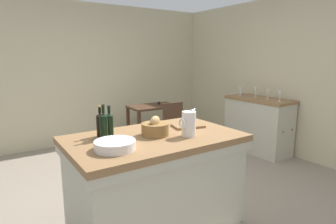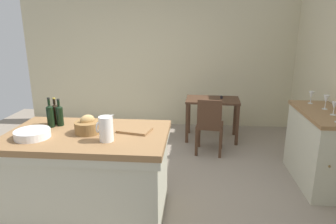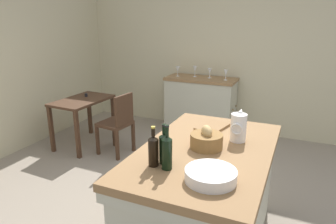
{
  "view_description": "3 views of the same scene",
  "coord_description": "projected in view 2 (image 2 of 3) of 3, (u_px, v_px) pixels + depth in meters",
  "views": [
    {
      "loc": [
        -1.66,
        -2.74,
        1.64
      ],
      "look_at": [
        0.31,
        0.22,
        0.93
      ],
      "focal_mm": 30.15,
      "sensor_mm": 36.0,
      "label": 1
    },
    {
      "loc": [
        0.68,
        -3.28,
        1.94
      ],
      "look_at": [
        0.36,
        0.38,
        0.88
      ],
      "focal_mm": 32.24,
      "sensor_mm": 36.0,
      "label": 2
    },
    {
      "loc": [
        -2.52,
        -1.19,
        1.91
      ],
      "look_at": [
        0.41,
        0.12,
        0.9
      ],
      "focal_mm": 33.09,
      "sensor_mm": 36.0,
      "label": 3
    }
  ],
  "objects": [
    {
      "name": "ground_plane",
      "position": [
        136.0,
        188.0,
        3.74
      ],
      "size": [
        6.76,
        6.76,
        0.0
      ],
      "primitive_type": "plane",
      "color": "gray"
    },
    {
      "name": "wall_back",
      "position": [
        159.0,
        59.0,
        5.86
      ],
      "size": [
        5.32,
        0.12,
        2.6
      ],
      "primitive_type": "cube",
      "color": "beige",
      "rests_on": "ground"
    },
    {
      "name": "island_table",
      "position": [
        90.0,
        171.0,
        3.1
      ],
      "size": [
        1.6,
        0.98,
        0.91
      ],
      "color": "olive",
      "rests_on": "ground"
    },
    {
      "name": "side_cabinet",
      "position": [
        319.0,
        148.0,
        3.75
      ],
      "size": [
        0.52,
        1.16,
        0.94
      ],
      "color": "olive",
      "rests_on": "ground"
    },
    {
      "name": "writing_desk",
      "position": [
        212.0,
        106.0,
        5.19
      ],
      "size": [
        0.92,
        0.6,
        0.77
      ],
      "color": "#472D1E",
      "rests_on": "ground"
    },
    {
      "name": "wooden_chair",
      "position": [
        210.0,
        124.0,
        4.6
      ],
      "size": [
        0.45,
        0.45,
        0.89
      ],
      "color": "#472D1E",
      "rests_on": "ground"
    },
    {
      "name": "pitcher",
      "position": [
        106.0,
        129.0,
        2.75
      ],
      "size": [
        0.17,
        0.13,
        0.27
      ],
      "color": "white",
      "rests_on": "island_table"
    },
    {
      "name": "wash_bowl",
      "position": [
        32.0,
        134.0,
        2.85
      ],
      "size": [
        0.33,
        0.33,
        0.07
      ],
      "primitive_type": "cylinder",
      "color": "white",
      "rests_on": "island_table"
    },
    {
      "name": "bread_basket",
      "position": [
        88.0,
        126.0,
        2.97
      ],
      "size": [
        0.26,
        0.26,
        0.19
      ],
      "color": "olive",
      "rests_on": "island_table"
    },
    {
      "name": "cutting_board",
      "position": [
        135.0,
        130.0,
        3.03
      ],
      "size": [
        0.35,
        0.28,
        0.02
      ],
      "primitive_type": "cube",
      "rotation": [
        0.0,
        0.0,
        -0.23
      ],
      "color": "olive",
      "rests_on": "island_table"
    },
    {
      "name": "wine_bottle_dark",
      "position": [
        60.0,
        115.0,
        3.17
      ],
      "size": [
        0.07,
        0.07,
        0.29
      ],
      "color": "black",
      "rests_on": "island_table"
    },
    {
      "name": "wine_bottle_amber",
      "position": [
        55.0,
        113.0,
        3.23
      ],
      "size": [
        0.07,
        0.07,
        0.29
      ],
      "color": "black",
      "rests_on": "island_table"
    },
    {
      "name": "wine_bottle_green",
      "position": [
        50.0,
        115.0,
        3.12
      ],
      "size": [
        0.07,
        0.07,
        0.32
      ],
      "color": "black",
      "rests_on": "island_table"
    },
    {
      "name": "wine_glass_left",
      "position": [
        334.0,
        106.0,
        3.47
      ],
      "size": [
        0.07,
        0.07,
        0.16
      ],
      "color": "white",
      "rests_on": "side_cabinet"
    },
    {
      "name": "wine_glass_middle",
      "position": [
        326.0,
        100.0,
        3.71
      ],
      "size": [
        0.07,
        0.07,
        0.18
      ],
      "color": "white",
      "rests_on": "side_cabinet"
    },
    {
      "name": "wine_glass_right",
      "position": [
        311.0,
        95.0,
        3.98
      ],
      "size": [
        0.07,
        0.07,
        0.16
      ],
      "color": "white",
      "rests_on": "side_cabinet"
    }
  ]
}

